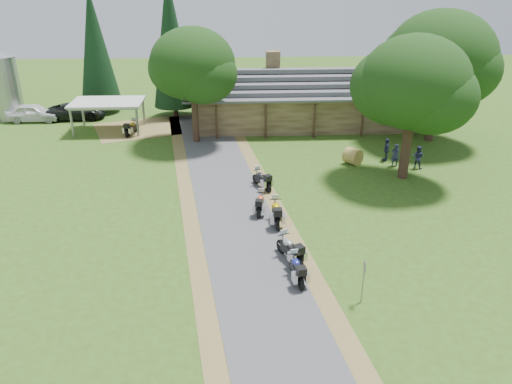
{
  "coord_description": "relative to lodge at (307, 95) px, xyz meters",
  "views": [
    {
      "loc": [
        -0.89,
        -19.83,
        12.97
      ],
      "look_at": [
        0.44,
        5.22,
        1.6
      ],
      "focal_mm": 35.0,
      "sensor_mm": 36.0,
      "label": 1
    }
  ],
  "objects": [
    {
      "name": "motorcycle_row_c",
      "position": [
        -4.48,
        -19.46,
        -1.74
      ],
      "size": [
        0.7,
        2.09,
        1.43
      ],
      "primitive_type": null,
      "rotation": [
        0.0,
        0.0,
        1.58
      ],
      "color": "#D3AC00",
      "rests_on": "ground"
    },
    {
      "name": "carport",
      "position": [
        -17.27,
        -1.65,
        -1.16
      ],
      "size": [
        5.95,
        3.97,
        2.57
      ],
      "primitive_type": null,
      "rotation": [
        0.0,
        0.0,
        -0.0
      ],
      "color": "silver",
      "rests_on": "ground"
    },
    {
      "name": "car_dark_suv",
      "position": [
        -21.15,
        2.15,
        -1.35
      ],
      "size": [
        2.85,
        5.88,
        2.19
      ],
      "primitive_type": "imported",
      "rotation": [
        0.0,
        0.0,
        1.64
      ],
      "color": "black",
      "rests_on": "ground"
    },
    {
      "name": "car_white_sedan",
      "position": [
        -24.8,
        1.58,
        -1.43
      ],
      "size": [
        2.61,
        6.12,
        2.04
      ],
      "primitive_type": "imported",
      "rotation": [
        0.0,
        0.0,
        1.57
      ],
      "color": "silver",
      "rests_on": "ground"
    },
    {
      "name": "oak_lodge_left",
      "position": [
        -9.67,
        -5.05,
        2.55
      ],
      "size": [
        6.54,
        6.54,
        10.0
      ],
      "primitive_type": null,
      "color": "black",
      "rests_on": "ground"
    },
    {
      "name": "motorcycle_row_d",
      "position": [
        -5.28,
        -18.08,
        -1.82
      ],
      "size": [
        0.89,
        1.9,
        1.25
      ],
      "primitive_type": null,
      "rotation": [
        0.0,
        0.0,
        1.41
      ],
      "color": "#D84F28",
      "rests_on": "ground"
    },
    {
      "name": "cedar_near",
      "position": [
        -12.04,
        2.71,
        3.97
      ],
      "size": [
        3.84,
        3.84,
        12.84
      ],
      "primitive_type": "cone",
      "color": "black",
      "rests_on": "ground"
    },
    {
      "name": "cedar_far",
      "position": [
        -19.28,
        4.65,
        3.33
      ],
      "size": [
        3.77,
        3.77,
        11.55
      ],
      "primitive_type": "cone",
      "color": "black",
      "rests_on": "ground"
    },
    {
      "name": "ground",
      "position": [
        -6.0,
        -24.0,
        -2.45
      ],
      "size": [
        120.0,
        120.0,
        0.0
      ],
      "primitive_type": "plane",
      "color": "#355217",
      "rests_on": "ground"
    },
    {
      "name": "motorcycle_row_a",
      "position": [
        -4.05,
        -25.0,
        -1.81
      ],
      "size": [
        0.86,
        1.94,
        1.28
      ],
      "primitive_type": null,
      "rotation": [
        0.0,
        0.0,
        1.71
      ],
      "color": "navy",
      "rests_on": "ground"
    },
    {
      "name": "silo",
      "position": [
        -27.55,
        2.69,
        0.62
      ],
      "size": [
        3.2,
        3.2,
        6.14
      ],
      "primitive_type": "cylinder",
      "rotation": [
        0.0,
        0.0,
        -0.06
      ],
      "color": "gray",
      "rests_on": "ground"
    },
    {
      "name": "lodge",
      "position": [
        0.0,
        0.0,
        0.0
      ],
      "size": [
        21.4,
        9.4,
        4.9
      ],
      "primitive_type": null,
      "color": "brown",
      "rests_on": "ground"
    },
    {
      "name": "oak_lodge_right",
      "position": [
        9.29,
        -5.68,
        2.91
      ],
      "size": [
        8.36,
        8.36,
        10.72
      ],
      "primitive_type": null,
      "color": "black",
      "rests_on": "ground"
    },
    {
      "name": "oak_driveway",
      "position": [
        4.61,
        -13.39,
        2.72
      ],
      "size": [
        6.92,
        6.92,
        10.34
      ],
      "primitive_type": null,
      "color": "black",
      "rests_on": "ground"
    },
    {
      "name": "person_b",
      "position": [
        6.17,
        -11.75,
        -1.5
      ],
      "size": [
        0.67,
        0.63,
        1.9
      ],
      "primitive_type": "imported",
      "rotation": [
        0.0,
        0.0,
        2.5
      ],
      "color": "#2B3052",
      "rests_on": "ground"
    },
    {
      "name": "hay_bale",
      "position": [
        1.83,
        -10.69,
        -1.87
      ],
      "size": [
        1.56,
        1.54,
        1.15
      ],
      "primitive_type": "cylinder",
      "rotation": [
        1.57,
        0.0,
        0.67
      ],
      "color": "olive",
      "rests_on": "ground"
    },
    {
      "name": "motorcycle_row_b",
      "position": [
        -4.18,
        -23.37,
        -1.74
      ],
      "size": [
        1.45,
        2.16,
        1.41
      ],
      "primitive_type": null,
      "rotation": [
        0.0,
        0.0,
        1.99
      ],
      "color": "#9DA0A4",
      "rests_on": "ground"
    },
    {
      "name": "motorcycle_row_e",
      "position": [
        -4.97,
        -14.65,
        -1.8
      ],
      "size": [
        1.42,
        1.98,
        1.3
      ],
      "primitive_type": null,
      "rotation": [
        0.0,
        0.0,
        2.04
      ],
      "color": "black",
      "rests_on": "ground"
    },
    {
      "name": "person_a",
      "position": [
        4.71,
        -11.24,
        -1.49
      ],
      "size": [
        0.58,
        0.44,
        1.92
      ],
      "primitive_type": "imported",
      "rotation": [
        0.0,
        0.0,
        3.23
      ],
      "color": "#2B3052",
      "rests_on": "ground"
    },
    {
      "name": "person_c",
      "position": [
        4.4,
        -10.13,
        -1.47
      ],
      "size": [
        0.48,
        0.61,
        1.96
      ],
      "primitive_type": "imported",
      "rotation": [
        0.0,
        0.0,
        4.56
      ],
      "color": "#2B3052",
      "rests_on": "ground"
    },
    {
      "name": "motorcycle_carport_a",
      "position": [
        -15.22,
        -2.95,
        -1.8
      ],
      "size": [
        1.17,
        2.01,
        1.31
      ],
      "primitive_type": null,
      "rotation": [
        0.0,
        0.0,
        1.27
      ],
      "color": "gold",
      "rests_on": "ground"
    },
    {
      "name": "driveway",
      "position": [
        -6.5,
        -20.0,
        -2.45
      ],
      "size": [
        51.95,
        51.95,
        0.0
      ],
      "primitive_type": "plane",
      "rotation": [
        0.0,
        0.0,
        0.14
      ],
      "color": "#4E4E51",
      "rests_on": "ground"
    },
    {
      "name": "sign_post",
      "position": [
        -1.52,
        -26.78,
        -1.44
      ],
      "size": [
        0.36,
        0.06,
        2.02
      ],
      "primitive_type": null,
      "color": "gray",
      "rests_on": "ground"
    }
  ]
}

